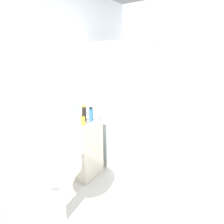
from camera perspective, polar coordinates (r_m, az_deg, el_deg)
name	(u,v)px	position (r m, az deg, el deg)	size (l,w,h in m)	color
wall_back	(41,98)	(2.19, -22.11, 4.17)	(6.40, 0.06, 2.50)	silver
shower_enclosure	(131,133)	(2.88, 6.36, -6.78)	(0.90, 0.93, 1.89)	white
vanity_cabinet	(86,149)	(2.62, -8.59, -11.80)	(0.39, 0.36, 0.85)	beige
sink	(54,170)	(1.89, -18.54, -17.45)	(0.55, 0.55, 0.97)	white
soap_dispenser	(83,121)	(2.30, -9.48, -2.80)	(0.06, 0.06, 0.15)	yellow
shampoo_bottle_tall_black	(84,113)	(2.41, -9.07, -0.47)	(0.05, 0.05, 0.23)	black
shampoo_bottle_blue	(91,114)	(2.40, -6.81, -0.79)	(0.05, 0.05, 0.20)	#2D66A3
lotion_bottle_white	(80,117)	(2.41, -10.44, -1.78)	(0.06, 0.06, 0.16)	beige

